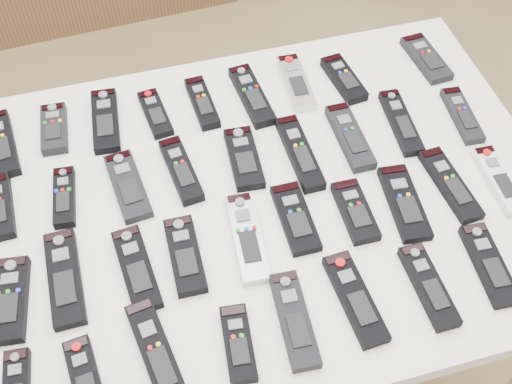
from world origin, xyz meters
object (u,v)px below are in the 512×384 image
object	(u,v)px
remote_1	(54,129)
remote_12	(181,170)
remote_32	(294,320)
remote_4	(202,103)
remote_15	(350,137)
remote_19	(65,278)
remote_24	(355,211)
remote_25	(404,203)
remote_33	(355,298)
remote_3	(155,113)
remote_7	(344,79)
remote_20	(137,269)
remote_31	(238,344)
remote_35	(489,265)
table	(256,214)
remote_23	(295,218)
remote_6	(296,83)
remote_0	(1,144)
remote_13	(244,158)
remote_17	(462,115)
remote_29	(86,380)
remote_34	(429,286)
remote_11	(128,186)
remote_26	(450,185)
remote_8	(426,58)
remote_21	(185,255)
remote_30	(157,354)
remote_5	(252,96)
remote_16	(401,122)
remote_27	(499,180)
remote_14	(300,153)
remote_22	(247,237)
remote_10	(64,197)

from	to	relation	value
remote_1	remote_12	xyz separation A→B (m)	(0.25, -0.19, 0.00)
remote_32	remote_4	bearing A→B (deg)	97.50
remote_15	remote_19	bearing A→B (deg)	-163.46
remote_24	remote_25	bearing A→B (deg)	-2.45
remote_12	remote_33	bearing A→B (deg)	-63.42
remote_32	remote_3	bearing A→B (deg)	108.18
remote_4	remote_7	distance (m)	0.34
remote_12	remote_19	xyz separation A→B (m)	(-0.26, -0.20, -0.00)
remote_3	remote_20	distance (m)	0.41
remote_31	remote_35	world-z (taller)	remote_31
table	remote_4	bearing A→B (deg)	99.70
remote_1	remote_3	distance (m)	0.23
remote_23	remote_31	xyz separation A→B (m)	(-0.18, -0.23, 0.00)
remote_6	remote_20	bearing A→B (deg)	-134.97
remote_0	remote_24	xyz separation A→B (m)	(0.68, -0.37, -0.00)
remote_19	remote_13	bearing A→B (deg)	25.10
remote_17	remote_29	xyz separation A→B (m)	(-0.89, -0.40, 0.00)
remote_15	remote_34	size ratio (longest dim) A/B	1.07
remote_4	remote_7	xyz separation A→B (m)	(0.34, -0.01, 0.00)
remote_25	remote_33	bearing A→B (deg)	-129.00
remote_11	remote_26	world-z (taller)	same
remote_8	remote_21	xyz separation A→B (m)	(-0.68, -0.40, 0.00)
remote_19	remote_24	size ratio (longest dim) A/B	1.39
remote_1	remote_11	size ratio (longest dim) A/B	0.78
remote_3	remote_19	xyz separation A→B (m)	(-0.24, -0.38, 0.00)
remote_4	remote_23	distance (m)	0.38
remote_33	table	bearing A→B (deg)	108.43
remote_19	remote_29	size ratio (longest dim) A/B	1.33
remote_4	remote_30	distance (m)	0.61
remote_11	remote_34	bearing A→B (deg)	-43.80
remote_19	remote_31	xyz separation A→B (m)	(0.28, -0.21, 0.00)
remote_5	remote_16	size ratio (longest dim) A/B	1.01
remote_3	remote_31	bearing A→B (deg)	-92.20
remote_23	remote_30	distance (m)	0.38
remote_21	remote_25	distance (m)	0.46
remote_26	remote_27	distance (m)	0.10
remote_14	remote_25	bearing A→B (deg)	-48.71
remote_27	remote_19	bearing A→B (deg)	-177.61
remote_12	remote_34	size ratio (longest dim) A/B	0.99
remote_4	remote_6	size ratio (longest dim) A/B	0.89
remote_1	remote_25	bearing A→B (deg)	-26.97
remote_31	remote_32	distance (m)	0.11
remote_17	remote_22	bearing A→B (deg)	-156.13
remote_29	remote_14	bearing A→B (deg)	30.64
remote_23	remote_35	bearing A→B (deg)	-31.55
remote_0	remote_35	size ratio (longest dim) A/B	1.06
remote_6	remote_12	bearing A→B (deg)	-146.06
remote_0	remote_27	size ratio (longest dim) A/B	1.07
remote_10	remote_24	xyz separation A→B (m)	(0.56, -0.19, 0.00)
remote_30	remote_13	bearing A→B (deg)	47.17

